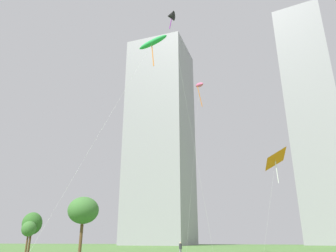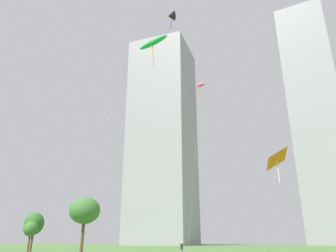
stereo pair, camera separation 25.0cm
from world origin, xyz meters
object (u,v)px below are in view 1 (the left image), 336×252
object	(u,v)px
kite_flying_3	(153,43)
kite_flying_0	(199,86)
kite_flying_2	(171,16)
person_standing_2	(180,248)
distant_highrise_1	(313,117)
distant_highrise_0	(161,137)
park_tree_0	(83,211)
park_tree_1	(32,224)
park_tree_2	(29,229)
kite_flying_4	(275,160)

from	to	relation	value
kite_flying_3	kite_flying_0	bearing A→B (deg)	78.95
kite_flying_2	person_standing_2	bearing A→B (deg)	97.28
kite_flying_2	kite_flying_3	xyz separation A→B (m)	(-1.55, -2.71, -5.69)
distant_highrise_1	distant_highrise_0	bearing A→B (deg)	-154.27
kite_flying_3	park_tree_0	world-z (taller)	kite_flying_3
kite_flying_3	distant_highrise_1	xyz separation A→B (m)	(40.70, 112.99, 29.89)
park_tree_1	park_tree_2	size ratio (longest dim) A/B	1.30
park_tree_2	kite_flying_4	bearing A→B (deg)	2.45
person_standing_2	distant_highrise_0	distance (m)	99.38
person_standing_2	kite_flying_0	xyz separation A→B (m)	(2.90, 3.14, 25.18)
kite_flying_4	park_tree_0	world-z (taller)	kite_flying_4
distant_highrise_0	distant_highrise_1	distance (m)	69.62
person_standing_2	kite_flying_3	xyz separation A→B (m)	(-0.24, -12.97, 23.26)
park_tree_1	park_tree_2	distance (m)	1.81
park_tree_0	park_tree_2	bearing A→B (deg)	173.97
kite_flying_3	distant_highrise_0	distance (m)	103.54
kite_flying_3	distant_highrise_1	world-z (taller)	distant_highrise_1
person_standing_2	kite_flying_2	world-z (taller)	kite_flying_2
kite_flying_2	park_tree_0	world-z (taller)	kite_flying_2
park_tree_1	person_standing_2	bearing A→B (deg)	0.21
kite_flying_0	kite_flying_3	xyz separation A→B (m)	(-3.14, -16.11, -1.92)
kite_flying_3	distant_highrise_1	bearing A→B (deg)	70.19
kite_flying_0	distant_highrise_0	xyz separation A→B (m)	(-29.80, 81.74, 18.96)
kite_flying_0	kite_flying_3	distance (m)	16.52
kite_flying_2	park_tree_2	size ratio (longest dim) A/B	6.65
kite_flying_0	distant_highrise_0	distance (m)	89.04
person_standing_2	park_tree_0	size ratio (longest dim) A/B	0.23
distant_highrise_1	kite_flying_2	bearing A→B (deg)	-96.49
kite_flying_3	kite_flying_4	size ratio (longest dim) A/B	1.92
kite_flying_0	park_tree_1	bearing A→B (deg)	-172.95
park_tree_2	distant_highrise_1	world-z (taller)	distant_highrise_1
kite_flying_2	park_tree_2	distance (m)	36.65
kite_flying_2	kite_flying_0	bearing A→B (deg)	83.23
kite_flying_4	kite_flying_3	bearing A→B (deg)	-136.07
kite_flying_4	park_tree_2	distance (m)	36.76
kite_flying_2	kite_flying_3	world-z (taller)	kite_flying_2
kite_flying_0	park_tree_1	xyz separation A→B (m)	(-26.05, -3.22, -21.86)
person_standing_2	distant_highrise_0	world-z (taller)	distant_highrise_0
park_tree_0	park_tree_1	xyz separation A→B (m)	(-9.83, 2.42, -1.53)
kite_flying_4	person_standing_2	bearing A→B (deg)	179.95
person_standing_2	kite_flying_0	distance (m)	25.54
kite_flying_0	park_tree_2	size ratio (longest dim) A/B	5.82
park_tree_2	kite_flying_3	bearing A→B (deg)	-27.20
kite_flying_3	person_standing_2	bearing A→B (deg)	88.93
kite_flying_2	distant_highrise_1	world-z (taller)	distant_highrise_1
kite_flying_2	kite_flying_4	distance (m)	23.77
kite_flying_3	park_tree_0	bearing A→B (deg)	141.35
kite_flying_2	kite_flying_4	size ratio (longest dim) A/B	2.34
park_tree_0	distant_highrise_0	distance (m)	96.76
kite_flying_2	kite_flying_3	bearing A→B (deg)	-119.80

